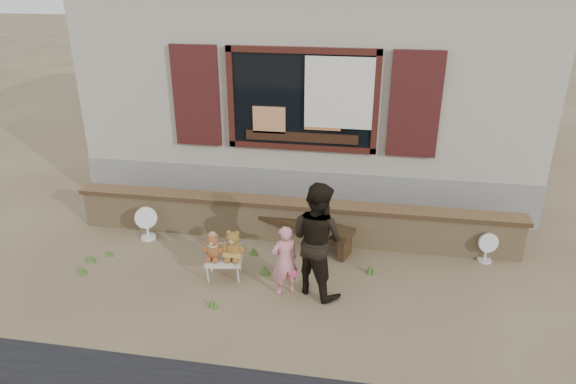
% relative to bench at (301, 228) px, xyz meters
% --- Properties ---
extents(ground, '(80.00, 80.00, 0.00)m').
position_rel_bench_xyz_m(ground, '(-0.17, -0.80, -0.32)').
color(ground, brown).
rests_on(ground, ground).
extents(shopfront, '(8.04, 5.13, 4.00)m').
position_rel_bench_xyz_m(shopfront, '(-0.17, 3.69, 1.68)').
color(shopfront, '#9D967F').
rests_on(shopfront, ground).
extents(brick_wall, '(7.10, 0.36, 0.67)m').
position_rel_bench_xyz_m(brick_wall, '(-0.17, 0.20, 0.02)').
color(brick_wall, tan).
rests_on(brick_wall, ground).
extents(bench, '(1.72, 0.90, 0.44)m').
position_rel_bench_xyz_m(bench, '(0.00, 0.00, 0.00)').
color(bench, black).
rests_on(bench, ground).
extents(folding_chair, '(0.56, 0.52, 0.30)m').
position_rel_bench_xyz_m(folding_chair, '(-0.94, -1.06, -0.04)').
color(folding_chair, beige).
rests_on(folding_chair, ground).
extents(teddy_bear_left, '(0.33, 0.30, 0.40)m').
position_rel_bench_xyz_m(teddy_bear_left, '(-1.08, -1.09, 0.19)').
color(teddy_bear_left, brown).
rests_on(teddy_bear_left, folding_chair).
extents(teddy_bear_right, '(0.37, 0.33, 0.44)m').
position_rel_bench_xyz_m(teddy_bear_right, '(-0.80, -1.04, 0.21)').
color(teddy_bear_right, brown).
rests_on(teddy_bear_right, folding_chair).
extents(child, '(0.44, 0.39, 1.00)m').
position_rel_bench_xyz_m(child, '(-0.03, -1.30, 0.18)').
color(child, pink).
rests_on(child, ground).
extents(adult, '(0.97, 0.92, 1.59)m').
position_rel_bench_xyz_m(adult, '(0.38, -1.18, 0.48)').
color(adult, black).
rests_on(adult, ground).
extents(fan_left, '(0.37, 0.24, 0.57)m').
position_rel_bench_xyz_m(fan_left, '(-2.48, -0.19, -0.03)').
color(fan_left, white).
rests_on(fan_left, ground).
extents(fan_right, '(0.31, 0.20, 0.48)m').
position_rel_bench_xyz_m(fan_right, '(2.79, 0.00, -0.08)').
color(fan_right, silver).
rests_on(fan_right, ground).
extents(grass_tufts, '(4.28, 1.51, 0.16)m').
position_rel_bench_xyz_m(grass_tufts, '(-1.39, -0.97, -0.26)').
color(grass_tufts, '#446428').
rests_on(grass_tufts, ground).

